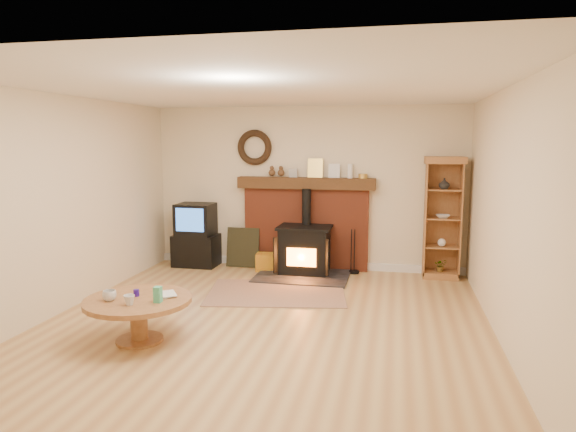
% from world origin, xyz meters
% --- Properties ---
extents(ground, '(5.50, 5.50, 0.00)m').
position_xyz_m(ground, '(0.00, 0.00, 0.00)').
color(ground, '#AC7C48').
rests_on(ground, ground).
extents(room_shell, '(5.02, 5.52, 2.61)m').
position_xyz_m(room_shell, '(-0.02, 0.09, 1.72)').
color(room_shell, beige).
rests_on(room_shell, ground).
extents(chimney_breast, '(2.20, 0.22, 1.78)m').
position_xyz_m(chimney_breast, '(0.00, 2.67, 0.80)').
color(chimney_breast, brown).
rests_on(chimney_breast, ground).
extents(wood_stove, '(1.40, 1.00, 1.32)m').
position_xyz_m(wood_stove, '(0.05, 2.27, 0.37)').
color(wood_stove, black).
rests_on(wood_stove, ground).
extents(area_rug, '(2.03, 1.56, 0.01)m').
position_xyz_m(area_rug, '(-0.14, 1.21, 0.01)').
color(area_rug, brown).
rests_on(area_rug, ground).
extents(tv_unit, '(0.71, 0.51, 1.04)m').
position_xyz_m(tv_unit, '(-1.80, 2.47, 0.50)').
color(tv_unit, black).
rests_on(tv_unit, ground).
extents(curio_cabinet, '(0.59, 0.42, 1.82)m').
position_xyz_m(curio_cabinet, '(2.10, 2.55, 0.92)').
color(curio_cabinet, brown).
rests_on(curio_cabinet, ground).
extents(firelog_box, '(0.47, 0.32, 0.27)m').
position_xyz_m(firelog_box, '(-0.53, 2.40, 0.14)').
color(firelog_box, yellow).
rests_on(firelog_box, ground).
extents(leaning_painting, '(0.54, 0.14, 0.64)m').
position_xyz_m(leaning_painting, '(-1.02, 2.55, 0.32)').
color(leaning_painting, black).
rests_on(leaning_painting, ground).
extents(fire_tools, '(0.16, 0.16, 0.70)m').
position_xyz_m(fire_tools, '(0.80, 2.50, 0.11)').
color(fire_tools, black).
rests_on(fire_tools, ground).
extents(coffee_table, '(1.09, 1.09, 0.62)m').
position_xyz_m(coffee_table, '(-1.14, -0.74, 0.38)').
color(coffee_table, brown).
rests_on(coffee_table, ground).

